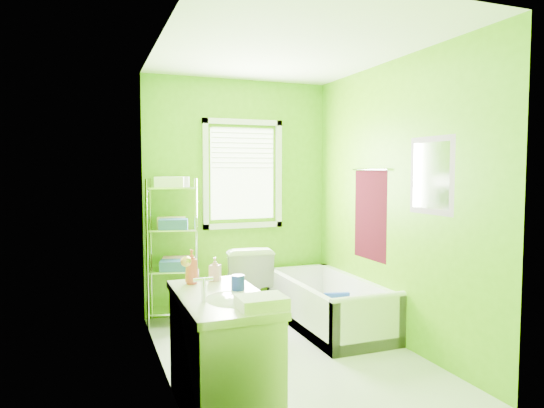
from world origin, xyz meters
name	(u,v)px	position (x,y,z in m)	size (l,w,h in m)	color
ground	(288,354)	(0.00, 0.00, 0.00)	(2.90, 2.90, 0.00)	silver
room_envelope	(288,176)	(0.00, 0.00, 1.55)	(2.14, 2.94, 2.62)	#55A007
window	(243,168)	(0.05, 1.42, 1.61)	(0.92, 0.05, 1.22)	white
door	(190,272)	(-1.04, -1.00, 1.00)	(0.09, 0.80, 2.00)	white
right_wall_decor	(392,200)	(1.04, -0.02, 1.32)	(0.04, 1.48, 1.17)	#3B0610
bathtub	(329,311)	(0.68, 0.53, 0.16)	(0.74, 1.59, 0.51)	white
toilet	(245,283)	(-0.07, 0.99, 0.41)	(0.46, 0.81, 0.82)	white
vanity	(222,350)	(-0.79, -0.79, 0.42)	(0.55, 1.05, 1.04)	white
wire_shelf_unit	(175,235)	(-0.76, 1.20, 0.93)	(0.56, 0.46, 1.53)	silver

